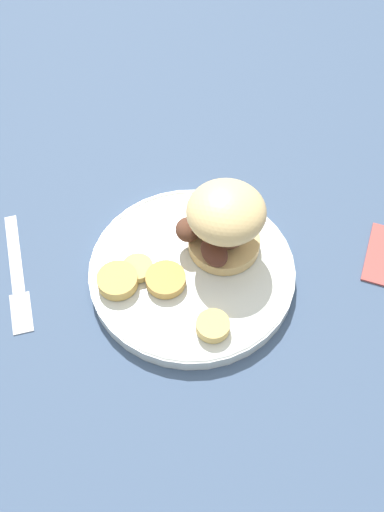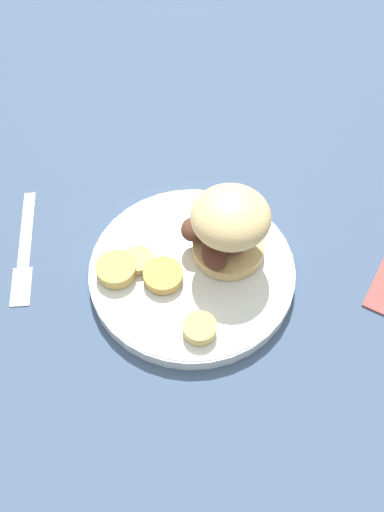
% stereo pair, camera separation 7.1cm
% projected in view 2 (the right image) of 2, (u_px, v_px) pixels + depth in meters
% --- Properties ---
extents(ground_plane, '(4.00, 4.00, 0.00)m').
position_uv_depth(ground_plane, '(192.00, 276.00, 0.74)').
color(ground_plane, '#3D5170').
extents(dinner_plate, '(0.25, 0.25, 0.02)m').
position_uv_depth(dinner_plate, '(192.00, 271.00, 0.73)').
color(dinner_plate, silver).
rests_on(dinner_plate, ground_plane).
extents(sandwich, '(0.11, 0.11, 0.09)m').
position_uv_depth(sandwich, '(227.00, 226.00, 0.70)').
color(sandwich, tan).
rests_on(sandwich, dinner_plate).
extents(potato_round_0, '(0.04, 0.04, 0.01)m').
position_uv_depth(potato_round_0, '(138.00, 260.00, 0.73)').
color(potato_round_0, '#DBB766').
rests_on(potato_round_0, dinner_plate).
extents(potato_round_1, '(0.04, 0.04, 0.01)m').
position_uv_depth(potato_round_1, '(200.00, 328.00, 0.67)').
color(potato_round_1, '#DBB766').
rests_on(potato_round_1, dinner_plate).
extents(potato_round_2, '(0.05, 0.05, 0.01)m').
position_uv_depth(potato_round_2, '(116.00, 269.00, 0.72)').
color(potato_round_2, tan).
rests_on(potato_round_2, dinner_plate).
extents(potato_round_3, '(0.05, 0.05, 0.01)m').
position_uv_depth(potato_round_3, '(163.00, 275.00, 0.71)').
color(potato_round_3, tan).
rests_on(potato_round_3, dinner_plate).
extents(fork, '(0.04, 0.18, 0.00)m').
position_uv_depth(fork, '(25.00, 248.00, 0.76)').
color(fork, silver).
rests_on(fork, ground_plane).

